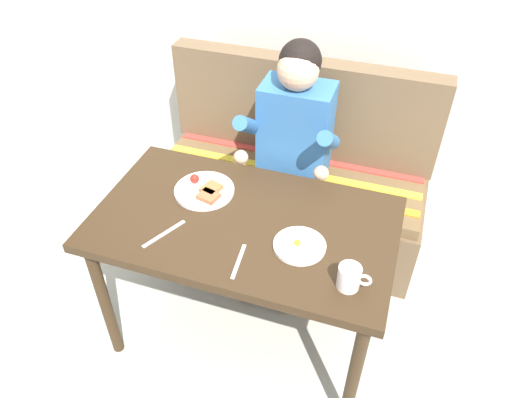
{
  "coord_description": "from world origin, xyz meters",
  "views": [
    {
      "loc": [
        0.51,
        -1.36,
        2.06
      ],
      "look_at": [
        0.0,
        0.15,
        0.72
      ],
      "focal_mm": 34.75,
      "sensor_mm": 36.0,
      "label": 1
    }
  ],
  "objects_px": {
    "couch": "(291,185)",
    "plate_eggs": "(299,245)",
    "plate_breakfast": "(205,190)",
    "table": "(244,235)",
    "knife": "(164,234)",
    "fork": "(239,261)",
    "coffee_mug": "(350,277)",
    "person": "(291,141)"
  },
  "relations": [
    {
      "from": "plate_eggs",
      "to": "coffee_mug",
      "type": "bearing_deg",
      "value": -31.68
    },
    {
      "from": "plate_breakfast",
      "to": "knife",
      "type": "relative_size",
      "value": 1.27
    },
    {
      "from": "plate_breakfast",
      "to": "coffee_mug",
      "type": "height_order",
      "value": "coffee_mug"
    },
    {
      "from": "plate_eggs",
      "to": "couch",
      "type": "bearing_deg",
      "value": 106.43
    },
    {
      "from": "plate_eggs",
      "to": "knife",
      "type": "height_order",
      "value": "plate_eggs"
    },
    {
      "from": "table",
      "to": "plate_eggs",
      "type": "xyz_separation_m",
      "value": [
        0.25,
        -0.07,
        0.09
      ]
    },
    {
      "from": "coffee_mug",
      "to": "person",
      "type": "bearing_deg",
      "value": 118.18
    },
    {
      "from": "person",
      "to": "plate_eggs",
      "type": "height_order",
      "value": "person"
    },
    {
      "from": "fork",
      "to": "knife",
      "type": "distance_m",
      "value": 0.32
    },
    {
      "from": "couch",
      "to": "plate_breakfast",
      "type": "bearing_deg",
      "value": -107.96
    },
    {
      "from": "plate_eggs",
      "to": "coffee_mug",
      "type": "relative_size",
      "value": 1.68
    },
    {
      "from": "couch",
      "to": "plate_breakfast",
      "type": "relative_size",
      "value": 5.67
    },
    {
      "from": "person",
      "to": "coffee_mug",
      "type": "distance_m",
      "value": 0.9
    },
    {
      "from": "plate_breakfast",
      "to": "plate_eggs",
      "type": "bearing_deg",
      "value": -21.54
    },
    {
      "from": "couch",
      "to": "coffee_mug",
      "type": "height_order",
      "value": "couch"
    },
    {
      "from": "table",
      "to": "person",
      "type": "xyz_separation_m",
      "value": [
        0.03,
        0.59,
        0.09
      ]
    },
    {
      "from": "person",
      "to": "fork",
      "type": "bearing_deg",
      "value": -88.09
    },
    {
      "from": "person",
      "to": "plate_breakfast",
      "type": "relative_size",
      "value": 4.78
    },
    {
      "from": "table",
      "to": "knife",
      "type": "relative_size",
      "value": 6.0
    },
    {
      "from": "table",
      "to": "fork",
      "type": "relative_size",
      "value": 7.06
    },
    {
      "from": "couch",
      "to": "coffee_mug",
      "type": "bearing_deg",
      "value": -64.79
    },
    {
      "from": "plate_breakfast",
      "to": "table",
      "type": "bearing_deg",
      "value": -26.96
    },
    {
      "from": "table",
      "to": "coffee_mug",
      "type": "distance_m",
      "value": 0.51
    },
    {
      "from": "plate_breakfast",
      "to": "plate_eggs",
      "type": "distance_m",
      "value": 0.49
    },
    {
      "from": "fork",
      "to": "couch",
      "type": "bearing_deg",
      "value": 88.28
    },
    {
      "from": "couch",
      "to": "person",
      "type": "xyz_separation_m",
      "value": [
        0.03,
        -0.17,
        0.41
      ]
    },
    {
      "from": "table",
      "to": "plate_breakfast",
      "type": "relative_size",
      "value": 4.73
    },
    {
      "from": "couch",
      "to": "fork",
      "type": "bearing_deg",
      "value": -86.63
    },
    {
      "from": "couch",
      "to": "plate_eggs",
      "type": "xyz_separation_m",
      "value": [
        0.25,
        -0.84,
        0.41
      ]
    },
    {
      "from": "fork",
      "to": "knife",
      "type": "xyz_separation_m",
      "value": [
        -0.32,
        0.04,
        0.0
      ]
    },
    {
      "from": "table",
      "to": "fork",
      "type": "distance_m",
      "value": 0.24
    },
    {
      "from": "knife",
      "to": "person",
      "type": "bearing_deg",
      "value": 94.36
    },
    {
      "from": "plate_eggs",
      "to": "table",
      "type": "bearing_deg",
      "value": 163.48
    },
    {
      "from": "couch",
      "to": "person",
      "type": "height_order",
      "value": "person"
    },
    {
      "from": "couch",
      "to": "table",
      "type": "bearing_deg",
      "value": -90.0
    },
    {
      "from": "table",
      "to": "person",
      "type": "height_order",
      "value": "person"
    },
    {
      "from": "couch",
      "to": "knife",
      "type": "relative_size",
      "value": 7.2
    },
    {
      "from": "couch",
      "to": "plate_eggs",
      "type": "height_order",
      "value": "couch"
    },
    {
      "from": "table",
      "to": "knife",
      "type": "bearing_deg",
      "value": -146.5
    },
    {
      "from": "couch",
      "to": "fork",
      "type": "height_order",
      "value": "couch"
    },
    {
      "from": "table",
      "to": "fork",
      "type": "height_order",
      "value": "fork"
    },
    {
      "from": "table",
      "to": "knife",
      "type": "height_order",
      "value": "knife"
    }
  ]
}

